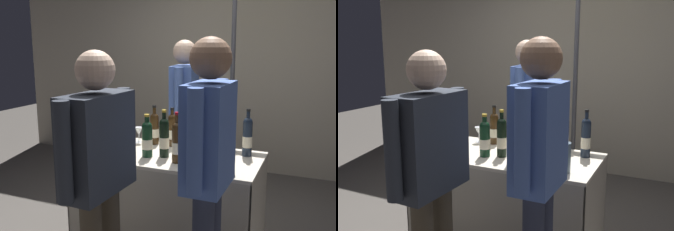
# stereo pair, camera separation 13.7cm
# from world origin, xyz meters

# --- Properties ---
(back_partition) EXTENTS (6.25, 0.12, 3.03)m
(back_partition) POSITION_xyz_m (0.00, 2.10, 1.52)
(back_partition) COLOR #B2A893
(back_partition) RESTS_ON ground_plane
(tasting_table) EXTENTS (1.41, 0.69, 0.76)m
(tasting_table) POSITION_xyz_m (0.00, 0.00, 0.52)
(tasting_table) COLOR beige
(tasting_table) RESTS_ON ground_plane
(featured_wine_bottle) EXTENTS (0.08, 0.08, 0.32)m
(featured_wine_bottle) POSITION_xyz_m (-0.12, -0.12, 0.90)
(featured_wine_bottle) COLOR black
(featured_wine_bottle) RESTS_ON tasting_table
(display_bottle_0) EXTENTS (0.07, 0.07, 0.36)m
(display_bottle_0) POSITION_xyz_m (-0.00, -0.07, 0.91)
(display_bottle_0) COLOR black
(display_bottle_0) RESTS_ON tasting_table
(display_bottle_1) EXTENTS (0.08, 0.08, 0.35)m
(display_bottle_1) POSITION_xyz_m (-0.38, -0.03, 0.91)
(display_bottle_1) COLOR black
(display_bottle_1) RESTS_ON tasting_table
(display_bottle_2) EXTENTS (0.08, 0.08, 0.30)m
(display_bottle_2) POSITION_xyz_m (-0.60, 0.04, 0.89)
(display_bottle_2) COLOR black
(display_bottle_2) RESTS_ON tasting_table
(display_bottle_3) EXTENTS (0.07, 0.07, 0.36)m
(display_bottle_3) POSITION_xyz_m (0.57, 0.19, 0.91)
(display_bottle_3) COLOR #192333
(display_bottle_3) RESTS_ON tasting_table
(display_bottle_4) EXTENTS (0.07, 0.07, 0.32)m
(display_bottle_4) POSITION_xyz_m (0.32, -0.16, 0.90)
(display_bottle_4) COLOR #192333
(display_bottle_4) RESTS_ON tasting_table
(display_bottle_5) EXTENTS (0.07, 0.07, 0.33)m
(display_bottle_5) POSITION_xyz_m (-0.22, 0.22, 0.90)
(display_bottle_5) COLOR #38230F
(display_bottle_5) RESTS_ON tasting_table
(display_bottle_6) EXTENTS (0.07, 0.07, 0.32)m
(display_bottle_6) POSITION_xyz_m (-0.05, 0.22, 0.90)
(display_bottle_6) COLOR #38230F
(display_bottle_6) RESTS_ON tasting_table
(display_bottle_7) EXTENTS (0.08, 0.08, 0.35)m
(display_bottle_7) POSITION_xyz_m (0.39, 0.21, 0.91)
(display_bottle_7) COLOR #192333
(display_bottle_7) RESTS_ON tasting_table
(display_bottle_8) EXTENTS (0.08, 0.08, 0.36)m
(display_bottle_8) POSITION_xyz_m (0.14, -0.17, 0.91)
(display_bottle_8) COLOR #38230F
(display_bottle_8) RESTS_ON tasting_table
(wine_glass_near_vendor) EXTENTS (0.07, 0.07, 0.12)m
(wine_glass_near_vendor) POSITION_xyz_m (-0.49, -0.22, 0.85)
(wine_glass_near_vendor) COLOR silver
(wine_glass_near_vendor) RESTS_ON tasting_table
(wine_glass_mid) EXTENTS (0.07, 0.07, 0.13)m
(wine_glass_mid) POSITION_xyz_m (-0.36, 0.21, 0.86)
(wine_glass_mid) COLOR silver
(wine_glass_mid) RESTS_ON tasting_table
(flower_vase) EXTENTS (0.10, 0.10, 0.42)m
(flower_vase) POSITION_xyz_m (0.51, -0.20, 0.90)
(flower_vase) COLOR slate
(flower_vase) RESTS_ON tasting_table
(vendor_presenter) EXTENTS (0.26, 0.56, 1.63)m
(vendor_presenter) POSITION_xyz_m (-0.16, 0.79, 0.97)
(vendor_presenter) COLOR #4C4233
(vendor_presenter) RESTS_ON ground_plane
(taster_foreground_right) EXTENTS (0.23, 0.63, 1.56)m
(taster_foreground_right) POSITION_xyz_m (-0.05, -0.87, 0.94)
(taster_foreground_right) COLOR #4C4233
(taster_foreground_right) RESTS_ON ground_plane
(taster_foreground_left) EXTENTS (0.22, 0.55, 1.63)m
(taster_foreground_left) POSITION_xyz_m (0.51, -0.65, 0.97)
(taster_foreground_left) COLOR #2D3347
(taster_foreground_left) RESTS_ON ground_plane
(booth_signpost) EXTENTS (0.60, 0.04, 2.24)m
(booth_signpost) POSITION_xyz_m (0.24, 1.04, 1.40)
(booth_signpost) COLOR #47474C
(booth_signpost) RESTS_ON ground_plane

